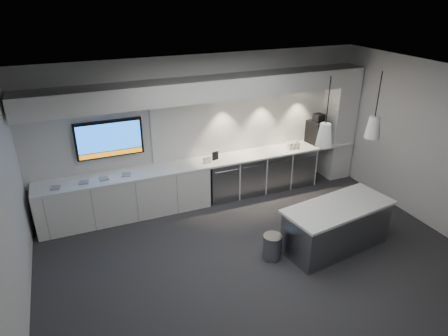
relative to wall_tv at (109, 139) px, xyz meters
name	(u,v)px	position (x,y,z in m)	size (l,w,h in m)	color
floor	(255,257)	(1.90, -2.45, -1.56)	(7.00, 7.00, 0.00)	#2F2F31
ceiling	(262,80)	(1.90, -2.45, 1.44)	(7.00, 7.00, 0.00)	black
wall_back	(203,128)	(1.90, 0.05, -0.06)	(7.00, 7.00, 0.00)	silver
wall_front	(370,277)	(1.90, -4.95, -0.06)	(7.00, 7.00, 0.00)	silver
wall_left	(5,225)	(-1.60, -2.45, -0.06)	(7.00, 7.00, 0.00)	silver
wall_right	(428,146)	(5.40, -2.45, -0.06)	(7.00, 7.00, 0.00)	silver
back_counter	(209,162)	(1.90, -0.27, -0.68)	(6.80, 0.65, 0.04)	white
left_base_cabinets	(126,196)	(0.15, -0.27, -1.13)	(3.30, 0.63, 0.86)	white
fridge_unit_a	(221,179)	(2.15, -0.27, -1.13)	(0.60, 0.61, 0.85)	gray
fridge_unit_b	(247,174)	(2.78, -0.27, -1.13)	(0.60, 0.61, 0.85)	gray
fridge_unit_c	(273,170)	(3.41, -0.27, -1.13)	(0.60, 0.61, 0.85)	gray
fridge_unit_d	(297,165)	(4.04, -0.27, -1.13)	(0.60, 0.61, 0.85)	gray
backsplash	(256,119)	(3.10, 0.03, -0.01)	(4.60, 0.03, 1.30)	white
soffit	(208,88)	(1.90, -0.25, 0.84)	(6.90, 0.60, 0.40)	white
column	(339,123)	(5.10, -0.25, -0.26)	(0.55, 0.55, 2.60)	white
wall_tv	(109,139)	(0.00, 0.00, 0.00)	(1.25, 0.07, 0.72)	black
island	(336,226)	(3.32, -2.70, -1.14)	(2.04, 1.10, 0.82)	gray
bin	(272,247)	(2.15, -2.57, -1.34)	(0.31, 0.31, 0.44)	gray
coffee_machine	(318,131)	(4.53, -0.25, -0.38)	(0.43, 0.58, 0.68)	black
sign_black	(215,156)	(2.03, -0.27, -0.57)	(0.14, 0.02, 0.18)	black
sign_white	(207,160)	(1.81, -0.38, -0.59)	(0.18, 0.02, 0.14)	white
cup_cluster	(293,145)	(3.86, -0.34, -0.58)	(0.28, 0.18, 0.15)	white
tray_a	(55,188)	(-1.07, -0.37, -0.65)	(0.16, 0.16, 0.03)	#9E9E9E
tray_b	(84,182)	(-0.57, -0.34, -0.65)	(0.16, 0.16, 0.03)	#9E9E9E
tray_c	(104,179)	(-0.22, -0.33, -0.65)	(0.16, 0.16, 0.03)	#9E9E9E
tray_d	(126,175)	(0.20, -0.31, -0.65)	(0.16, 0.16, 0.03)	#9E9E9E
pendant_left	(325,134)	(2.86, -2.70, 0.59)	(0.25, 0.25, 1.05)	white
pendant_right	(373,127)	(3.78, -2.70, 0.59)	(0.25, 0.25, 1.05)	white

